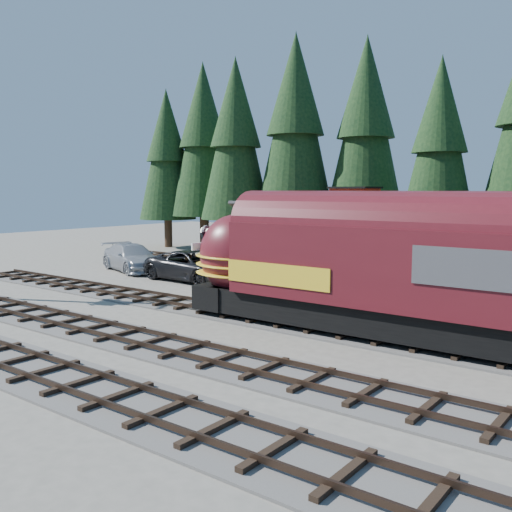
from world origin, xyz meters
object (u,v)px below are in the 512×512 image
Objects in this scene: pickup_truck_b at (132,258)px; caboose at (341,235)px; locomotive at (346,272)px; depot at (362,246)px; pickup_truck_a at (194,266)px.

caboose is at bearing -42.37° from pickup_truck_b.
locomotive is at bearing -60.12° from caboose.
depot is 11.87m from pickup_truck_a.
depot is at bearing -54.14° from caboose.
depot is 18.54m from pickup_truck_b.
pickup_truck_a is 1.05× the size of pickup_truck_b.
depot is 0.79× the size of locomotive.
pickup_truck_b is (-18.43, 0.18, -1.99)m from depot.
depot is 1.82× the size of pickup_truck_a.
locomotive is at bearing -89.33° from pickup_truck_b.
caboose is at bearing 125.86° from depot.
pickup_truck_a reaches higher than pickup_truck_b.
caboose reaches higher than pickup_truck_a.
caboose reaches higher than locomotive.
pickup_truck_a is 6.76m from pickup_truck_b.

